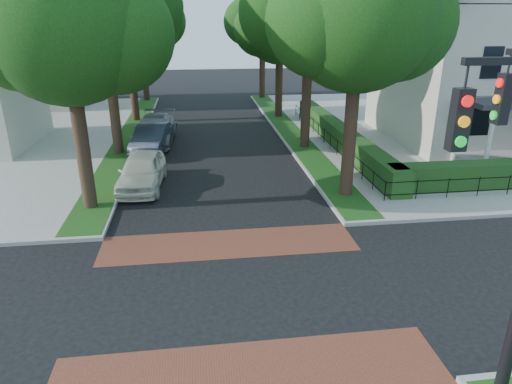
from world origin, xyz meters
The scene contains 21 objects.
ground centered at (0.00, 0.00, 0.00)m, with size 120.00×120.00×0.00m, color black.
sidewalk_ne centered at (19.50, 19.00, 0.07)m, with size 30.00×30.00×0.15m, color gray.
crosswalk_far centered at (0.00, 3.20, 0.01)m, with size 9.00×2.20×0.01m, color brown.
crosswalk_near centered at (0.00, -3.20, 0.01)m, with size 9.00×2.20×0.01m, color brown.
grass_strip_ne centered at (5.40, 19.10, 0.16)m, with size 1.60×29.80×0.02m, color #1C4112.
grass_strip_nw centered at (-5.40, 19.10, 0.16)m, with size 1.60×29.80×0.02m, color #1C4112.
tree_right_near centered at (5.60, 7.24, 7.63)m, with size 7.75×6.67×10.66m.
tree_right_mid centered at (5.61, 15.25, 7.99)m, with size 8.25×7.09×11.22m.
tree_right_far centered at (5.60, 24.22, 6.91)m, with size 7.25×6.23×9.74m.
tree_right_back centered at (5.60, 33.23, 7.27)m, with size 7.50×6.45×10.20m.
tree_left_near centered at (-5.40, 7.23, 7.27)m, with size 7.50×6.45×10.20m.
tree_left_mid centered at (-5.39, 15.24, 8.34)m, with size 8.00×6.88×11.48m.
tree_left_far centered at (-5.40, 24.22, 7.12)m, with size 7.00×6.02×9.86m.
tree_left_back centered at (-5.40, 33.24, 7.41)m, with size 7.75×6.66×10.44m.
hedge_main_road centered at (7.70, 15.00, 0.75)m, with size 1.00×18.00×1.20m, color #1E4618.
fence_main_road centered at (6.90, 15.00, 0.60)m, with size 0.06×18.00×0.90m, color black, non-canonical shape.
house_victorian centered at (17.51, 15.92, 6.02)m, with size 13.00×13.05×12.48m.
house_left_far centered at (-15.49, 31.99, 5.04)m, with size 10.00×9.00×10.14m.
parked_car_front centered at (-3.60, 9.45, 0.81)m, with size 1.91×4.75×1.62m, color silver.
parked_car_middle centered at (-3.60, 15.49, 0.81)m, with size 1.72×4.94×1.63m, color #222933.
parked_car_rear centered at (-3.60, 17.61, 0.85)m, with size 2.38×5.86×1.70m, color slate.
Camera 1 is at (-0.95, -11.28, 7.60)m, focal length 32.00 mm.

